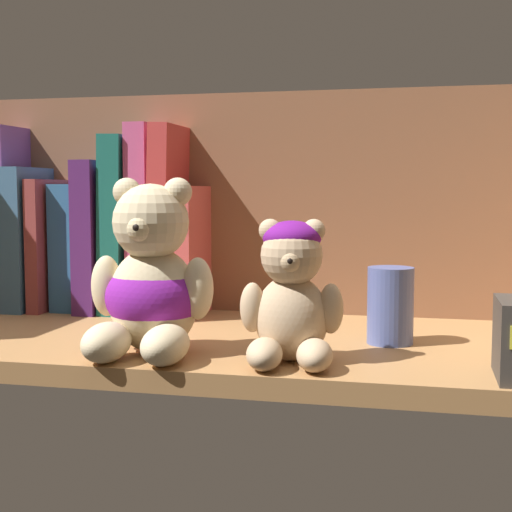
{
  "coord_description": "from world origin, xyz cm",
  "views": [
    {
      "loc": [
        18.58,
        -71.37,
        17.0
      ],
      "look_at": [
        2.26,
        0.0,
        10.35
      ],
      "focal_mm": 50.94,
      "sensor_mm": 36.0,
      "label": 1
    }
  ],
  "objects_px": {
    "book_8": "(173,220)",
    "book_1": "(15,217)",
    "book_5": "(103,236)",
    "teddy_bear_smaller": "(291,295)",
    "book_6": "(126,224)",
    "book_2": "(37,238)",
    "pillar_candle": "(390,306)",
    "book_3": "(56,244)",
    "book_9": "(196,250)",
    "book_4": "(78,246)",
    "teddy_bear_larger": "(151,285)",
    "book_7": "(150,219)"
  },
  "relations": [
    {
      "from": "book_4",
      "to": "pillar_candle",
      "type": "xyz_separation_m",
      "value": [
        0.4,
        -0.13,
        -0.04
      ]
    },
    {
      "from": "book_1",
      "to": "teddy_bear_smaller",
      "type": "bearing_deg",
      "value": -29.7
    },
    {
      "from": "book_5",
      "to": "book_8",
      "type": "distance_m",
      "value": 0.1
    },
    {
      "from": "book_8",
      "to": "book_1",
      "type": "bearing_deg",
      "value": 180.0
    },
    {
      "from": "book_5",
      "to": "book_3",
      "type": "bearing_deg",
      "value": 180.0
    },
    {
      "from": "book_2",
      "to": "book_4",
      "type": "distance_m",
      "value": 0.06
    },
    {
      "from": "book_5",
      "to": "pillar_candle",
      "type": "xyz_separation_m",
      "value": [
        0.36,
        -0.13,
        -0.06
      ]
    },
    {
      "from": "book_6",
      "to": "pillar_candle",
      "type": "relative_size",
      "value": 2.87
    },
    {
      "from": "book_2",
      "to": "book_3",
      "type": "relative_size",
      "value": 1.09
    },
    {
      "from": "book_1",
      "to": "book_8",
      "type": "distance_m",
      "value": 0.22
    },
    {
      "from": "book_2",
      "to": "book_8",
      "type": "bearing_deg",
      "value": 0.0
    },
    {
      "from": "book_7",
      "to": "book_6",
      "type": "bearing_deg",
      "value": 180.0
    },
    {
      "from": "book_6",
      "to": "teddy_bear_smaller",
      "type": "height_order",
      "value": "book_6"
    },
    {
      "from": "book_5",
      "to": "book_7",
      "type": "xyz_separation_m",
      "value": [
        0.06,
        0.0,
        0.02
      ]
    },
    {
      "from": "book_4",
      "to": "book_7",
      "type": "distance_m",
      "value": 0.11
    },
    {
      "from": "book_2",
      "to": "book_6",
      "type": "height_order",
      "value": "book_6"
    },
    {
      "from": "book_6",
      "to": "book_8",
      "type": "distance_m",
      "value": 0.06
    },
    {
      "from": "book_4",
      "to": "pillar_candle",
      "type": "height_order",
      "value": "book_4"
    },
    {
      "from": "book_6",
      "to": "book_5",
      "type": "bearing_deg",
      "value": 180.0
    },
    {
      "from": "book_3",
      "to": "book_9",
      "type": "relative_size",
      "value": 1.05
    },
    {
      "from": "book_6",
      "to": "teddy_bear_smaller",
      "type": "distance_m",
      "value": 0.34
    },
    {
      "from": "book_9",
      "to": "teddy_bear_larger",
      "type": "height_order",
      "value": "teddy_bear_larger"
    },
    {
      "from": "book_6",
      "to": "teddy_bear_larger",
      "type": "distance_m",
      "value": 0.26
    },
    {
      "from": "book_2",
      "to": "book_9",
      "type": "distance_m",
      "value": 0.21
    },
    {
      "from": "book_9",
      "to": "book_7",
      "type": "bearing_deg",
      "value": 180.0
    },
    {
      "from": "book_4",
      "to": "book_5",
      "type": "bearing_deg",
      "value": 0.0
    },
    {
      "from": "book_3",
      "to": "book_6",
      "type": "height_order",
      "value": "book_6"
    },
    {
      "from": "book_2",
      "to": "pillar_candle",
      "type": "bearing_deg",
      "value": -16.3
    },
    {
      "from": "book_3",
      "to": "teddy_bear_smaller",
      "type": "distance_m",
      "value": 0.42
    },
    {
      "from": "book_6",
      "to": "pillar_candle",
      "type": "bearing_deg",
      "value": -21.85
    },
    {
      "from": "book_1",
      "to": "book_2",
      "type": "xyz_separation_m",
      "value": [
        0.03,
        0.0,
        -0.03
      ]
    },
    {
      "from": "book_3",
      "to": "teddy_bear_larger",
      "type": "distance_m",
      "value": 0.31
    },
    {
      "from": "book_4",
      "to": "book_5",
      "type": "height_order",
      "value": "book_5"
    },
    {
      "from": "book_8",
      "to": "teddy_bear_larger",
      "type": "distance_m",
      "value": 0.24
    },
    {
      "from": "book_4",
      "to": "teddy_bear_larger",
      "type": "xyz_separation_m",
      "value": [
        0.19,
        -0.22,
        -0.02
      ]
    },
    {
      "from": "book_5",
      "to": "book_7",
      "type": "distance_m",
      "value": 0.07
    },
    {
      "from": "book_9",
      "to": "book_1",
      "type": "bearing_deg",
      "value": 180.0
    },
    {
      "from": "pillar_candle",
      "to": "book_5",
      "type": "bearing_deg",
      "value": 159.93
    },
    {
      "from": "book_1",
      "to": "book_6",
      "type": "distance_m",
      "value": 0.15
    },
    {
      "from": "book_2",
      "to": "teddy_bear_smaller",
      "type": "height_order",
      "value": "book_2"
    },
    {
      "from": "book_5",
      "to": "pillar_candle",
      "type": "height_order",
      "value": "book_5"
    },
    {
      "from": "book_9",
      "to": "teddy_bear_smaller",
      "type": "relative_size",
      "value": 1.24
    },
    {
      "from": "book_6",
      "to": "pillar_candle",
      "type": "xyz_separation_m",
      "value": [
        0.33,
        -0.13,
        -0.07
      ]
    },
    {
      "from": "book_4",
      "to": "book_9",
      "type": "bearing_deg",
      "value": 0.0
    },
    {
      "from": "book_5",
      "to": "teddy_bear_smaller",
      "type": "relative_size",
      "value": 1.48
    },
    {
      "from": "book_4",
      "to": "book_8",
      "type": "relative_size",
      "value": 0.69
    },
    {
      "from": "book_6",
      "to": "pillar_candle",
      "type": "height_order",
      "value": "book_6"
    },
    {
      "from": "teddy_bear_smaller",
      "to": "book_8",
      "type": "bearing_deg",
      "value": 129.28
    },
    {
      "from": "book_9",
      "to": "teddy_bear_larger",
      "type": "bearing_deg",
      "value": -82.97
    },
    {
      "from": "teddy_bear_smaller",
      "to": "book_6",
      "type": "bearing_deg",
      "value": 137.37
    }
  ]
}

